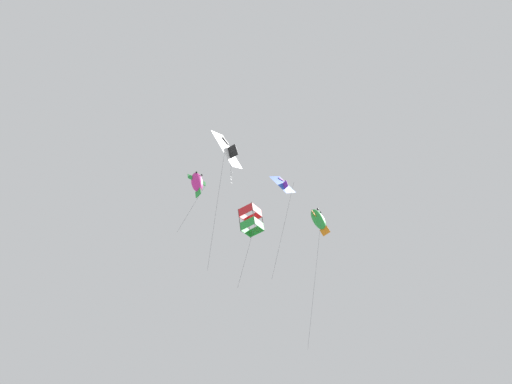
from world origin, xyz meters
name	(u,v)px	position (x,y,z in m)	size (l,w,h in m)	color
kite_box_far_centre	(251,220)	(-2.26, 1.17, 19.94)	(2.00, 1.90, 6.20)	red
kite_delta_low_drifter	(283,185)	(-2.66, -1.12, 22.83)	(2.13, 1.99, 8.36)	blue
kite_delta_highest	(229,151)	(-6.10, 3.13, 22.93)	(3.13, 2.25, 9.63)	white
kite_fish_near_right	(197,182)	(-0.89, 5.09, 23.73)	(2.27, 1.83, 5.71)	#DB2D93
kite_fish_mid_left	(318,220)	(-0.36, -4.13, 21.47)	(2.78, 2.13, 10.81)	green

